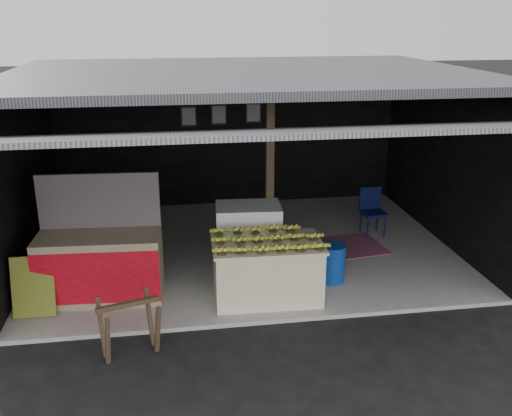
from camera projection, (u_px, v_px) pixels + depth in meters
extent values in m
plane|color=black|center=(272.00, 324.00, 7.45)|extent=(80.00, 80.00, 0.00)
cube|color=gray|center=(246.00, 248.00, 9.78)|extent=(7.00, 5.00, 0.06)
cube|color=black|center=(229.00, 134.00, 11.63)|extent=(7.00, 0.15, 2.90)
cube|color=black|center=(21.00, 173.00, 8.79)|extent=(0.15, 5.00, 2.90)
cube|color=black|center=(446.00, 157.00, 9.81)|extent=(0.15, 5.00, 2.90)
cube|color=#232326|center=(245.00, 74.00, 8.82)|extent=(7.20, 5.20, 0.12)
cube|color=#232326|center=(291.00, 133.00, 5.68)|extent=(7.40, 2.47, 0.48)
cube|color=#453322|center=(270.00, 175.00, 8.79)|extent=(0.12, 0.12, 2.85)
cube|color=white|center=(267.00, 271.00, 7.91)|extent=(1.48, 0.92, 0.79)
cube|color=white|center=(267.00, 244.00, 7.78)|extent=(1.54, 0.98, 0.04)
cube|color=white|center=(248.00, 239.00, 8.68)|extent=(1.01, 0.71, 1.07)
cube|color=navy|center=(252.00, 244.00, 8.35)|extent=(0.75, 0.07, 0.32)
cube|color=#B21414|center=(252.00, 267.00, 8.47)|extent=(0.48, 0.05, 0.11)
cube|color=#998466|center=(101.00, 267.00, 7.89)|extent=(1.71, 0.83, 0.94)
cube|color=red|center=(98.00, 279.00, 7.54)|extent=(1.67, 0.12, 0.73)
cube|color=white|center=(98.00, 279.00, 7.53)|extent=(0.57, 0.04, 0.19)
cube|color=#19214D|center=(98.00, 201.00, 7.90)|extent=(1.67, 0.15, 0.78)
cube|color=black|center=(33.00, 287.00, 7.45)|extent=(0.54, 0.23, 0.80)
cube|color=#453322|center=(108.00, 341.00, 6.40)|extent=(0.13, 0.27, 0.70)
cube|color=#453322|center=(158.00, 330.00, 6.64)|extent=(0.13, 0.27, 0.70)
cube|color=#453322|center=(102.00, 327.00, 6.70)|extent=(0.13, 0.27, 0.70)
cube|color=#453322|center=(150.00, 316.00, 6.94)|extent=(0.13, 0.27, 0.70)
cube|color=#453322|center=(128.00, 304.00, 6.57)|extent=(0.72, 0.27, 0.06)
cylinder|color=navy|center=(332.00, 264.00, 8.44)|extent=(0.37, 0.37, 0.54)
cylinder|color=#090E35|center=(368.00, 228.00, 10.04)|extent=(0.03, 0.03, 0.42)
cylinder|color=#090E35|center=(385.00, 226.00, 10.10)|extent=(0.03, 0.03, 0.42)
cylinder|color=#090E35|center=(361.00, 222.00, 10.33)|extent=(0.03, 0.03, 0.42)
cylinder|color=#090E35|center=(377.00, 220.00, 10.40)|extent=(0.03, 0.03, 0.42)
cube|color=#090E35|center=(373.00, 213.00, 10.15)|extent=(0.43, 0.43, 0.04)
cube|color=#090E35|center=(370.00, 198.00, 10.25)|extent=(0.40, 0.07, 0.43)
cube|color=maroon|center=(339.00, 247.00, 9.72)|extent=(1.63, 1.20, 0.01)
cube|color=black|center=(189.00, 116.00, 11.29)|extent=(0.32, 0.03, 0.42)
cube|color=#4C4C59|center=(189.00, 116.00, 11.27)|extent=(0.26, 0.02, 0.34)
cube|color=black|center=(219.00, 115.00, 11.37)|extent=(0.32, 0.03, 0.42)
cube|color=#4C4C59|center=(219.00, 115.00, 11.35)|extent=(0.26, 0.02, 0.34)
cube|color=black|center=(253.00, 113.00, 11.47)|extent=(0.32, 0.03, 0.42)
cube|color=#4C4C59|center=(254.00, 113.00, 11.45)|extent=(0.26, 0.02, 0.34)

